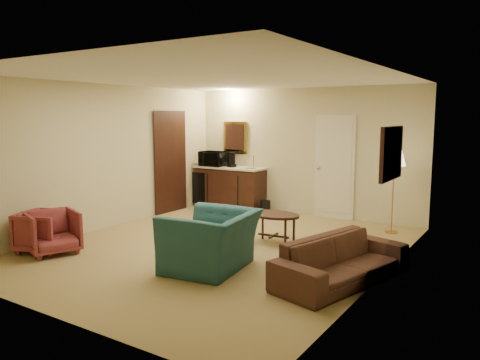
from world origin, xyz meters
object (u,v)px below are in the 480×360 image
(wetbar_cabinet, at_px, (229,187))
(teal_armchair, at_px, (211,231))
(rose_chair_far, at_px, (44,229))
(waste_bin, at_px, (265,207))
(coffee_table, at_px, (274,229))
(coffee_maker, at_px, (231,160))
(microwave, at_px, (213,157))
(floor_lamp, at_px, (393,192))
(sofa, at_px, (342,253))
(rose_chair_near, at_px, (52,230))

(wetbar_cabinet, xyz_separation_m, teal_armchair, (2.15, -3.62, 0.06))
(teal_armchair, bearing_deg, rose_chair_far, -83.14)
(teal_armchair, bearing_deg, waste_bin, -169.71)
(coffee_table, distance_m, waste_bin, 2.38)
(coffee_maker, bearing_deg, microwave, 170.71)
(teal_armchair, distance_m, floor_lamp, 3.63)
(wetbar_cabinet, distance_m, coffee_table, 3.06)
(teal_armchair, distance_m, coffee_maker, 4.22)
(sofa, xyz_separation_m, rose_chair_near, (-4.05, -1.15, -0.02))
(wetbar_cabinet, distance_m, sofa, 4.95)
(coffee_table, bearing_deg, coffee_maker, 136.75)
(coffee_table, height_order, coffee_maker, coffee_maker)
(teal_armchair, xyz_separation_m, coffee_maker, (-2.09, 3.62, 0.56))
(wetbar_cabinet, height_order, rose_chair_near, wetbar_cabinet)
(rose_chair_near, bearing_deg, microwave, 22.17)
(wetbar_cabinet, distance_m, waste_bin, 1.02)
(rose_chair_near, distance_m, coffee_table, 3.37)
(coffee_table, bearing_deg, teal_armchair, -93.69)
(waste_bin, bearing_deg, rose_chair_near, -105.90)
(rose_chair_far, xyz_separation_m, floor_lamp, (4.09, 4.00, 0.38))
(sofa, height_order, microwave, microwave)
(rose_chair_far, bearing_deg, coffee_table, -72.58)
(wetbar_cabinet, relative_size, coffee_table, 1.92)
(rose_chair_near, distance_m, floor_lamp, 5.59)
(coffee_table, xyz_separation_m, microwave, (-2.64, 2.01, 0.87))
(sofa, relative_size, waste_bin, 7.15)
(wetbar_cabinet, relative_size, sofa, 0.86)
(rose_chair_far, bearing_deg, floor_lamp, -68.13)
(rose_chair_near, distance_m, coffee_maker, 4.38)
(rose_chair_near, distance_m, microwave, 4.33)
(microwave, bearing_deg, waste_bin, -0.55)
(teal_armchair, distance_m, rose_chair_far, 2.69)
(rose_chair_near, xyz_separation_m, rose_chair_far, (-0.19, -0.00, -0.01))
(sofa, distance_m, floor_lamp, 2.87)
(wetbar_cabinet, distance_m, rose_chair_far, 4.34)
(sofa, height_order, teal_armchair, teal_armchair)
(microwave, bearing_deg, wetbar_cabinet, 8.14)
(rose_chair_far, xyz_separation_m, waste_bin, (1.40, 4.25, -0.21))
(waste_bin, bearing_deg, floor_lamp, -5.32)
(sofa, height_order, rose_chair_near, sofa)
(floor_lamp, bearing_deg, rose_chair_near, -134.27)
(rose_chair_near, bearing_deg, rose_chair_far, 111.01)
(coffee_maker, bearing_deg, rose_chair_near, -109.85)
(wetbar_cabinet, height_order, teal_armchair, teal_armchair)
(wetbar_cabinet, distance_m, floor_lamp, 3.67)
(waste_bin, bearing_deg, coffee_maker, 175.86)
(waste_bin, xyz_separation_m, microwave, (-1.35, 0.01, 0.99))
(sofa, distance_m, microwave, 5.27)
(wetbar_cabinet, height_order, coffee_maker, coffee_maker)
(rose_chair_far, bearing_deg, microwave, -23.18)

